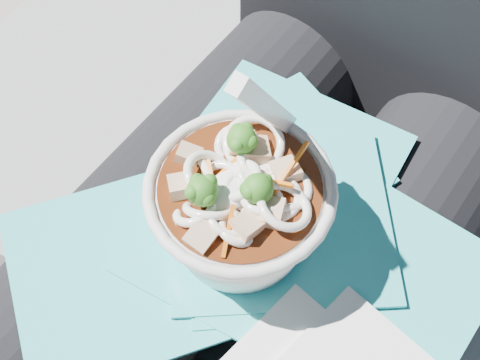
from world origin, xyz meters
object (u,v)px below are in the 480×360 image
Objects in this scene: stone_ledge at (303,275)px; udon_bowl at (240,205)px; lap at (244,265)px; plastic_bag at (263,221)px; person_body at (299,186)px.

udon_bowl is (0.01, -0.16, 0.45)m from stone_ledge.
udon_bowl reaches higher than lap.
plastic_bag is at bearing 77.35° from udon_bowl.
person_body reaches higher than udon_bowl.
person_body reaches higher than lap.
lap is 0.48× the size of person_body.
person_body is at bearing 90.00° from lap.
udon_bowl is at bearing -86.96° from person_body.
plastic_bag is (0.01, 0.01, 0.09)m from lap.
stone_ledge is 0.34m from lap.
person_body reaches higher than plastic_bag.
plastic_bag is (0.01, -0.08, 0.06)m from person_body.
lap is at bearing -90.00° from stone_ledge.
lap is at bearing 111.67° from udon_bowl.
lap is at bearing -136.10° from plastic_bag.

